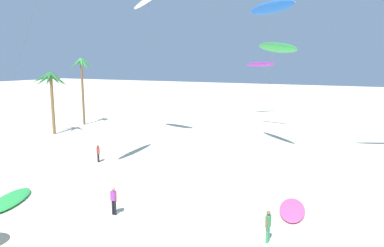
% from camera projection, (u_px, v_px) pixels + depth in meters
% --- Properties ---
extents(palm_tree_0, '(3.47, 3.60, 9.64)m').
position_uv_depth(palm_tree_0, '(82.00, 69.00, 51.25)').
color(palm_tree_0, brown).
rests_on(palm_tree_0, ground).
extents(palm_tree_1, '(4.28, 4.33, 7.86)m').
position_uv_depth(palm_tree_1, '(51.00, 83.00, 44.53)').
color(palm_tree_1, brown).
rests_on(palm_tree_1, ground).
extents(flying_kite_1, '(4.53, 7.26, 9.17)m').
position_uv_depth(flying_kite_1, '(261.00, 64.00, 60.37)').
color(flying_kite_1, purple).
rests_on(flying_kite_1, ground).
extents(flying_kite_2, '(6.29, 8.51, 16.48)m').
position_uv_depth(flying_kite_2, '(272.00, 7.00, 43.17)').
color(flying_kite_2, blue).
rests_on(flying_kite_2, ground).
extents(flying_kite_6, '(5.90, 12.47, 11.26)m').
position_uv_depth(flying_kite_6, '(277.00, 48.00, 35.86)').
color(flying_kite_6, green).
rests_on(flying_kite_6, ground).
extents(grounded_kite_2, '(2.17, 4.01, 0.24)m').
position_uv_depth(grounded_kite_2, '(292.00, 210.00, 21.84)').
color(grounded_kite_2, '#EA5193').
rests_on(grounded_kite_2, ground).
extents(grounded_kite_3, '(3.54, 4.78, 0.30)m').
position_uv_depth(grounded_kite_3, '(10.00, 200.00, 23.34)').
color(grounded_kite_3, green).
rests_on(grounded_kite_3, ground).
extents(person_foreground_walker, '(0.46, 0.32, 1.62)m').
position_uv_depth(person_foreground_walker, '(98.00, 153.00, 32.62)').
color(person_foreground_walker, black).
rests_on(person_foreground_walker, ground).
extents(person_near_left, '(0.23, 0.51, 1.68)m').
position_uv_depth(person_near_left, '(268.00, 225.00, 17.99)').
color(person_near_left, '#338E56').
rests_on(person_near_left, ground).
extents(person_near_right, '(0.51, 0.21, 1.72)m').
position_uv_depth(person_near_right, '(114.00, 200.00, 21.27)').
color(person_near_right, black).
rests_on(person_near_right, ground).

